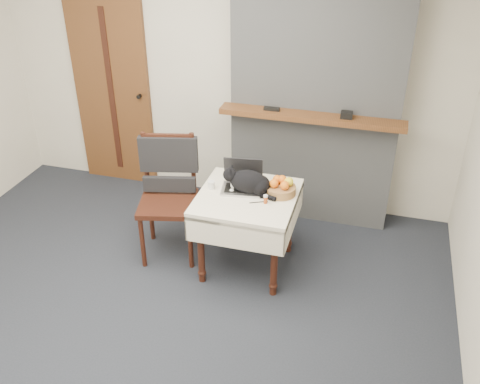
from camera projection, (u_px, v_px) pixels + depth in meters
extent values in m
plane|color=black|center=(149.00, 319.00, 4.05)|extent=(4.50, 4.50, 0.00)
cube|color=beige|center=(225.00, 72.00, 5.05)|extent=(4.50, 0.02, 2.60)
cube|color=brown|center=(112.00, 92.00, 5.46)|extent=(0.82, 0.05, 2.00)
cube|color=black|center=(111.00, 93.00, 5.44)|extent=(0.06, 0.01, 1.70)
cylinder|color=black|center=(139.00, 96.00, 5.35)|extent=(0.04, 0.06, 0.04)
cube|color=gray|center=(317.00, 86.00, 4.72)|extent=(1.50, 0.30, 2.60)
cube|color=brown|center=(311.00, 117.00, 4.62)|extent=(1.62, 0.18, 0.05)
cube|color=black|center=(272.00, 109.00, 4.68)|extent=(0.14, 0.04, 0.03)
cube|color=black|center=(347.00, 115.00, 4.52)|extent=(0.10, 0.07, 0.06)
cylinder|color=black|center=(201.00, 249.00, 4.28)|extent=(0.06, 0.06, 0.64)
sphere|color=black|center=(202.00, 273.00, 4.40)|extent=(0.07, 0.07, 0.07)
cylinder|color=black|center=(274.00, 262.00, 4.13)|extent=(0.06, 0.06, 0.64)
sphere|color=black|center=(273.00, 286.00, 4.26)|extent=(0.07, 0.07, 0.07)
cylinder|color=black|center=(223.00, 211.00, 4.77)|extent=(0.06, 0.06, 0.64)
sphere|color=black|center=(224.00, 233.00, 4.89)|extent=(0.07, 0.07, 0.07)
cylinder|color=black|center=(289.00, 221.00, 4.63)|extent=(0.06, 0.06, 0.64)
sphere|color=black|center=(288.00, 243.00, 4.75)|extent=(0.07, 0.07, 0.07)
cube|color=beige|center=(247.00, 198.00, 4.28)|extent=(0.78, 0.78, 0.06)
cube|color=beige|center=(234.00, 236.00, 4.01)|extent=(0.78, 0.01, 0.22)
cube|color=beige|center=(259.00, 187.00, 4.65)|extent=(0.78, 0.01, 0.22)
cube|color=beige|center=(202.00, 203.00, 4.42)|extent=(0.01, 0.78, 0.22)
cube|color=beige|center=(294.00, 217.00, 4.24)|extent=(0.01, 0.78, 0.22)
cube|color=#B7B7BC|center=(241.00, 190.00, 4.32)|extent=(0.35, 0.27, 0.02)
cube|color=black|center=(241.00, 188.00, 4.31)|extent=(0.28, 0.19, 0.00)
cube|color=black|center=(243.00, 169.00, 4.37)|extent=(0.32, 0.10, 0.22)
cube|color=#9BC6E2|center=(243.00, 169.00, 4.37)|extent=(0.30, 0.09, 0.20)
ellipsoid|color=black|center=(249.00, 182.00, 4.25)|extent=(0.32, 0.19, 0.20)
ellipsoid|color=black|center=(260.00, 185.00, 4.24)|extent=(0.17, 0.18, 0.16)
sphere|color=black|center=(230.00, 175.00, 4.26)|extent=(0.12, 0.12, 0.11)
ellipsoid|color=white|center=(225.00, 177.00, 4.28)|extent=(0.05, 0.06, 0.05)
ellipsoid|color=white|center=(233.00, 184.00, 4.29)|extent=(0.05, 0.07, 0.08)
cone|color=black|center=(230.00, 170.00, 4.20)|extent=(0.04, 0.04, 0.05)
cone|color=black|center=(232.00, 167.00, 4.25)|extent=(0.04, 0.04, 0.05)
cylinder|color=black|center=(266.00, 196.00, 4.20)|extent=(0.17, 0.08, 0.03)
sphere|color=white|center=(232.00, 191.00, 4.28)|extent=(0.04, 0.04, 0.04)
sphere|color=white|center=(234.00, 186.00, 4.35)|extent=(0.04, 0.04, 0.04)
cylinder|color=silver|center=(211.00, 185.00, 4.34)|extent=(0.06, 0.06, 0.07)
cylinder|color=#963B12|center=(265.00, 200.00, 4.14)|extent=(0.03, 0.03, 0.06)
cylinder|color=silver|center=(266.00, 196.00, 4.13)|extent=(0.03, 0.03, 0.01)
cylinder|color=olive|center=(281.00, 190.00, 4.27)|extent=(0.24, 0.24, 0.07)
sphere|color=orange|center=(274.00, 183.00, 4.22)|extent=(0.07, 0.07, 0.07)
sphere|color=orange|center=(285.00, 186.00, 4.19)|extent=(0.07, 0.07, 0.07)
sphere|color=orange|center=(282.00, 180.00, 4.27)|extent=(0.07, 0.07, 0.07)
sphere|color=#F9FA28|center=(289.00, 182.00, 4.24)|extent=(0.07, 0.07, 0.07)
sphere|color=orange|center=(277.00, 180.00, 4.27)|extent=(0.07, 0.07, 0.07)
cube|color=black|center=(264.00, 198.00, 4.22)|extent=(0.13, 0.04, 0.01)
cube|color=black|center=(168.00, 204.00, 4.52)|extent=(0.57, 0.57, 0.04)
cylinder|color=black|center=(142.00, 241.00, 4.48)|extent=(0.04, 0.04, 0.51)
cylinder|color=black|center=(190.00, 242.00, 4.47)|extent=(0.04, 0.04, 0.51)
cylinder|color=black|center=(151.00, 215.00, 4.83)|extent=(0.04, 0.04, 0.51)
cylinder|color=black|center=(196.00, 216.00, 4.82)|extent=(0.04, 0.04, 0.51)
cylinder|color=black|center=(146.00, 163.00, 4.56)|extent=(0.04, 0.04, 0.56)
cylinder|color=black|center=(193.00, 163.00, 4.55)|extent=(0.04, 0.04, 0.56)
cube|color=black|center=(168.00, 151.00, 4.50)|extent=(0.40, 0.13, 0.31)
cube|color=black|center=(168.00, 154.00, 4.50)|extent=(0.50, 0.18, 0.31)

